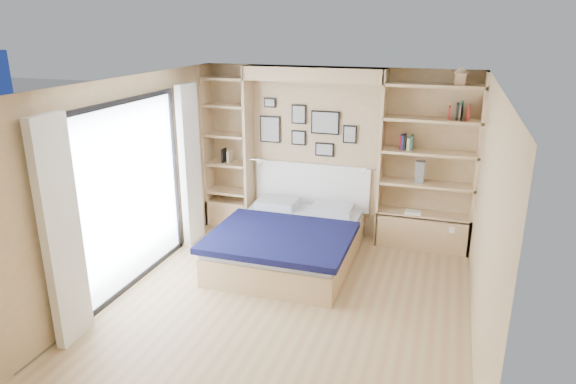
% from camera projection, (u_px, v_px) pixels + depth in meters
% --- Properties ---
extents(ground, '(4.50, 4.50, 0.00)m').
position_uv_depth(ground, '(289.00, 303.00, 5.92)').
color(ground, tan).
rests_on(ground, ground).
extents(room_shell, '(4.50, 4.50, 4.50)m').
position_uv_depth(room_shell, '(295.00, 175.00, 7.07)').
color(room_shell, tan).
rests_on(room_shell, ground).
extents(bed, '(1.78, 2.26, 1.07)m').
position_uv_depth(bed, '(289.00, 241.00, 6.91)').
color(bed, '#D4AF7F').
rests_on(bed, ground).
extents(photo_gallery, '(1.48, 0.02, 0.82)m').
position_uv_depth(photo_gallery, '(305.00, 128.00, 7.56)').
color(photo_gallery, black).
rests_on(photo_gallery, ground).
extents(reading_lamps, '(1.92, 0.12, 0.15)m').
position_uv_depth(reading_lamps, '(311.00, 165.00, 7.47)').
color(reading_lamps, silver).
rests_on(reading_lamps, ground).
extents(shelf_decor, '(3.53, 0.23, 2.03)m').
position_uv_depth(shelf_decor, '(416.00, 130.00, 6.92)').
color(shelf_decor, '#B21617').
rests_on(shelf_decor, ground).
extents(deck, '(3.20, 4.00, 0.05)m').
position_uv_depth(deck, '(36.00, 261.00, 6.96)').
color(deck, '#69604E').
rests_on(deck, ground).
extents(deck_chair, '(0.67, 0.91, 0.83)m').
position_uv_depth(deck_chair, '(73.00, 222.00, 7.25)').
color(deck_chair, tan).
rests_on(deck_chair, ground).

